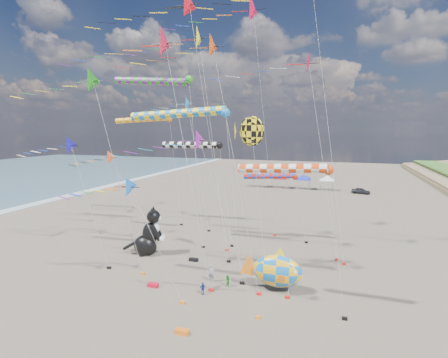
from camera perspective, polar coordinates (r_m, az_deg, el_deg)
ground at (r=25.26m, az=-12.23°, el=-23.68°), size 260.00×260.00×0.00m
delta_kite_0 at (r=29.20m, az=-6.11°, el=20.05°), size 13.02×2.00×20.68m
delta_kite_1 at (r=46.39m, az=-8.46°, el=11.66°), size 10.76×1.69×17.47m
delta_kite_2 at (r=28.47m, az=-17.05°, el=-1.59°), size 10.45×1.68×9.86m
delta_kite_3 at (r=36.73m, az=10.98°, el=17.84°), size 13.80×2.34×21.03m
delta_kite_4 at (r=24.63m, az=-5.38°, el=5.45°), size 10.02×1.59×13.35m
delta_kite_5 at (r=29.92m, az=-11.17°, el=21.08°), size 14.15×2.76×21.66m
delta_kite_6 at (r=33.98m, az=-20.13°, el=14.24°), size 11.75×2.27×18.60m
delta_kite_7 at (r=37.00m, az=-25.27°, el=4.48°), size 10.84×1.96×12.71m
delta_kite_8 at (r=45.60m, az=4.22°, el=25.46°), size 14.44×3.30×28.70m
delta_kite_10 at (r=39.24m, az=-4.64°, el=22.07°), size 11.53×2.67×24.30m
delta_kite_11 at (r=45.66m, az=-17.65°, el=3.14°), size 9.97×1.89×10.87m
delta_kite_12 at (r=36.98m, az=-7.05°, el=25.66°), size 14.90×2.83×26.09m
windsock_0 at (r=39.86m, az=-4.86°, el=5.47°), size 8.49×0.77×11.86m
windsock_1 at (r=30.45m, az=-6.89°, el=10.46°), size 10.35×0.79×14.96m
windsock_2 at (r=41.56m, az=7.88°, el=0.39°), size 7.77×0.68×8.10m
windsock_3 at (r=40.62m, az=-11.04°, el=15.34°), size 10.49×0.87×18.94m
windsock_4 at (r=50.04m, az=-12.69°, el=9.42°), size 9.86×0.79×15.00m
windsock_5 at (r=24.71m, az=10.27°, el=1.52°), size 7.97×0.68×10.87m
angelfish_kite at (r=31.25m, az=4.20°, el=7.62°), size 3.74×3.02×14.40m
cat_inflatable at (r=38.17m, az=-12.40°, el=-8.28°), size 4.24×3.04×5.18m
fish_inflatable at (r=29.86m, az=8.60°, el=-14.61°), size 5.39×1.99×3.82m
person_adult at (r=31.59m, az=-2.06°, el=-15.15°), size 0.58×0.40×1.53m
child_green at (r=30.74m, az=0.57°, el=-16.31°), size 0.64×0.60×1.04m
child_blue at (r=29.54m, az=-3.49°, el=-17.41°), size 0.59×0.61×1.02m
kite_bag_0 at (r=36.41m, az=-4.99°, el=-12.98°), size 0.90×0.44×0.30m
kite_bag_1 at (r=36.60m, az=10.04°, el=-12.97°), size 0.90×0.44×0.30m
kite_bag_2 at (r=31.46m, az=-11.53°, el=-16.64°), size 0.90×0.44×0.30m
kite_bag_3 at (r=24.99m, az=-6.86°, el=-23.51°), size 0.90×0.44×0.30m
tent_row at (r=79.61m, az=11.08°, el=0.68°), size 19.20×4.20×3.80m
parked_car at (r=77.54m, az=21.45°, el=-1.82°), size 3.94×2.38×1.25m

